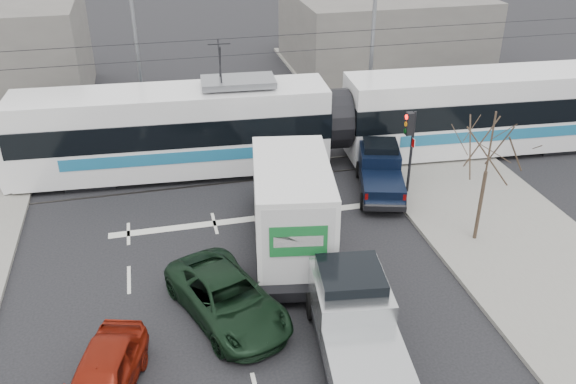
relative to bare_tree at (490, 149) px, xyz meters
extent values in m
plane|color=black|center=(-7.60, -2.50, -3.79)|extent=(120.00, 120.00, 0.00)
cube|color=gray|center=(1.40, -2.50, -3.72)|extent=(6.00, 60.00, 0.15)
cube|color=#33302D|center=(-7.60, 7.50, -3.78)|extent=(60.00, 1.60, 0.03)
cube|color=#66625C|center=(4.40, 21.50, -1.29)|extent=(12.00, 10.00, 5.00)
cylinder|color=#47382B|center=(0.00, 0.00, -2.27)|extent=(0.14, 0.14, 2.75)
cylinder|color=#47382B|center=(0.00, 0.00, 0.23)|extent=(0.07, 0.07, 2.25)
cylinder|color=black|center=(-1.00, 4.00, -1.84)|extent=(0.12, 0.12, 3.60)
cube|color=black|center=(-1.20, 4.00, -0.54)|extent=(0.28, 0.28, 0.95)
cylinder|color=#FF0C07|center=(-1.35, 4.00, -0.24)|extent=(0.06, 0.20, 0.20)
cylinder|color=orange|center=(-1.35, 4.00, -0.54)|extent=(0.06, 0.20, 0.20)
cylinder|color=#05330C|center=(-1.35, 4.00, -0.84)|extent=(0.06, 0.20, 0.20)
cube|color=white|center=(-1.02, 3.85, -1.34)|extent=(0.02, 0.30, 0.40)
cylinder|color=slate|center=(-0.10, 11.50, 0.71)|extent=(0.20, 0.20, 9.00)
cylinder|color=slate|center=(-11.60, 13.50, 0.71)|extent=(0.20, 0.20, 9.00)
cylinder|color=black|center=(-7.60, 7.50, 1.71)|extent=(60.00, 0.03, 0.03)
cylinder|color=black|center=(-7.60, 7.50, 2.41)|extent=(60.00, 0.03, 0.03)
cube|color=white|center=(-10.40, 8.35, -2.70)|extent=(13.77, 3.70, 1.65)
cube|color=black|center=(-10.40, 8.35, -1.43)|extent=(13.84, 3.74, 1.13)
cube|color=white|center=(-10.40, 8.35, -0.41)|extent=(13.76, 3.59, 1.05)
cube|color=#1B6289|center=(-10.49, 6.91, -2.40)|extent=(9.51, 0.62, 0.53)
cube|color=white|center=(4.37, 7.42, -2.70)|extent=(13.77, 3.70, 1.65)
cube|color=black|center=(4.37, 7.42, -1.43)|extent=(13.84, 3.74, 1.13)
cube|color=white|center=(4.37, 7.42, -0.41)|extent=(13.76, 3.59, 1.05)
cube|color=#1B6289|center=(4.28, 5.98, -2.40)|extent=(9.51, 0.62, 0.53)
cylinder|color=black|center=(-3.01, 7.88, -1.65)|extent=(1.23, 2.80, 2.74)
cube|color=slate|center=(-7.44, 8.16, 0.35)|extent=(3.27, 1.91, 0.26)
cube|color=black|center=(-14.09, 8.58, -3.60)|extent=(2.26, 2.55, 0.38)
cube|color=black|center=(-5.23, 8.02, -3.60)|extent=(2.26, 2.55, 0.38)
cube|color=black|center=(-0.80, 7.74, -3.60)|extent=(2.26, 2.55, 0.38)
cube|color=black|center=(8.06, 7.18, -3.60)|extent=(2.26, 2.55, 0.38)
cube|color=black|center=(-6.33, -4.88, -3.21)|extent=(2.90, 6.40, 0.27)
cube|color=#A6A9AB|center=(-6.19, -3.77, -2.46)|extent=(2.40, 2.84, 1.23)
cube|color=black|center=(-6.18, -3.67, -1.82)|extent=(2.03, 2.07, 0.59)
cube|color=#A6A9AB|center=(-6.00, -2.30, -2.71)|extent=(2.15, 1.36, 0.59)
cube|color=#A6A9AB|center=(-6.51, -6.22, -2.78)|extent=(2.43, 3.02, 0.69)
cylinder|color=black|center=(-7.05, -2.79, -3.37)|extent=(0.40, 0.88, 0.85)
cylinder|color=black|center=(-5.11, -3.04, -3.37)|extent=(0.40, 0.88, 0.85)
cube|color=black|center=(-6.79, 1.17, -3.21)|extent=(3.69, 7.69, 0.37)
cube|color=white|center=(-6.34, 3.94, -2.32)|extent=(2.66, 2.14, 1.69)
cube|color=black|center=(-6.31, 4.08, -1.69)|extent=(2.24, 1.50, 0.63)
cube|color=silver|center=(-6.91, 0.44, -1.66)|extent=(3.31, 5.36, 3.11)
cube|color=silver|center=(-7.31, -2.01, -1.66)|extent=(2.20, 0.41, 2.74)
cube|color=#16622A|center=(-7.32, -2.06, -1.41)|extent=(1.75, 0.31, 1.06)
cube|color=black|center=(-7.35, -2.25, -3.32)|extent=(2.29, 0.63, 0.19)
cylinder|color=black|center=(-7.51, 3.68, -3.32)|extent=(0.47, 0.99, 0.95)
cylinder|color=black|center=(-5.31, 3.32, -3.32)|extent=(0.47, 0.99, 0.95)
cylinder|color=black|center=(-8.22, -0.69, -3.27)|extent=(0.48, 1.09, 1.05)
cylinder|color=black|center=(-6.03, -1.05, -3.27)|extent=(0.48, 1.09, 1.05)
cube|color=black|center=(-2.10, 4.39, -3.29)|extent=(2.88, 4.86, 0.23)
cube|color=black|center=(-1.88, 5.18, -2.65)|extent=(2.12, 2.30, 1.05)
cube|color=black|center=(-1.85, 5.27, -2.10)|extent=(1.76, 1.71, 0.50)
cube|color=black|center=(-1.58, 6.24, -2.86)|extent=(1.77, 1.23, 0.50)
cube|color=black|center=(-2.37, 3.42, -2.92)|extent=(2.16, 2.43, 0.59)
cube|color=silver|center=(-2.70, 2.28, -3.17)|extent=(1.54, 0.58, 0.16)
cube|color=#590505|center=(-3.39, 2.57, -2.83)|extent=(0.14, 0.11, 0.26)
cube|color=#590505|center=(-1.96, 2.16, -2.83)|extent=(0.14, 0.11, 0.26)
cylinder|color=black|center=(-2.45, 6.01, -3.43)|extent=(0.45, 0.77, 0.73)
cylinder|color=black|center=(-0.95, 5.59, -3.43)|extent=(0.45, 0.77, 0.73)
cylinder|color=black|center=(-3.25, 3.20, -3.43)|extent=(0.45, 0.77, 0.73)
cylinder|color=black|center=(-1.75, 2.77, -3.43)|extent=(0.45, 0.77, 0.73)
imported|color=black|center=(-9.59, -2.14, -3.10)|extent=(3.89, 5.50, 1.39)
imported|color=maroon|center=(-13.22, -4.67, -3.10)|extent=(2.70, 4.34, 1.38)
camera|label=1|loc=(-11.19, -17.05, 8.68)|focal=38.00mm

